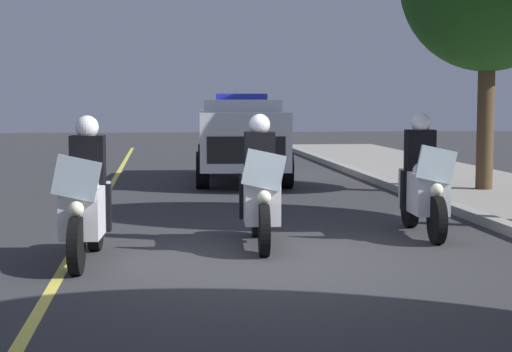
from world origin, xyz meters
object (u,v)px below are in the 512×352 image
police_motorcycle_trailing (423,186)px  police_suv (242,136)px  police_motorcycle_lead_right (260,192)px  police_motorcycle_lead_left (86,203)px

police_motorcycle_trailing → police_suv: 8.29m
police_motorcycle_trailing → police_suv: police_suv is taller
police_motorcycle_trailing → police_motorcycle_lead_right: bearing=-76.0°
police_motorcycle_lead_left → police_motorcycle_lead_right: 2.33m
police_motorcycle_lead_right → police_motorcycle_trailing: same height
police_motorcycle_lead_left → police_motorcycle_lead_right: same height
police_motorcycle_trailing → police_suv: (-8.09, -1.77, 0.37)m
police_motorcycle_lead_right → police_suv: 8.71m
police_motorcycle_lead_left → police_motorcycle_trailing: 4.76m
police_motorcycle_lead_left → police_suv: size_ratio=0.43×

